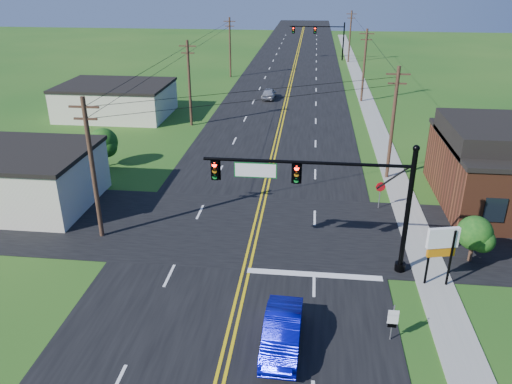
# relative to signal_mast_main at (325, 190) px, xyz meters

# --- Properties ---
(ground) EXTENTS (260.00, 260.00, 0.00)m
(ground) POSITION_rel_signal_mast_main_xyz_m (-4.34, -8.00, -4.75)
(ground) COLOR #1A4B15
(ground) RESTS_ON ground
(road_main) EXTENTS (16.00, 220.00, 0.04)m
(road_main) POSITION_rel_signal_mast_main_xyz_m (-4.34, 42.00, -4.73)
(road_main) COLOR black
(road_main) RESTS_ON ground
(road_cross) EXTENTS (70.00, 10.00, 0.04)m
(road_cross) POSITION_rel_signal_mast_main_xyz_m (-4.34, 4.00, -4.73)
(road_cross) COLOR black
(road_cross) RESTS_ON ground
(sidewalk) EXTENTS (2.00, 160.00, 0.08)m
(sidewalk) POSITION_rel_signal_mast_main_xyz_m (6.16, 32.00, -4.71)
(sidewalk) COLOR gray
(sidewalk) RESTS_ON ground
(signal_mast_main) EXTENTS (11.30, 0.60, 7.48)m
(signal_mast_main) POSITION_rel_signal_mast_main_xyz_m (0.00, 0.00, 0.00)
(signal_mast_main) COLOR black
(signal_mast_main) RESTS_ON ground
(signal_mast_far) EXTENTS (10.98, 0.60, 7.48)m
(signal_mast_far) POSITION_rel_signal_mast_main_xyz_m (0.10, 72.00, -0.20)
(signal_mast_far) COLOR black
(signal_mast_far) RESTS_ON ground
(cream_bldg_near) EXTENTS (10.20, 8.20, 4.10)m
(cream_bldg_near) POSITION_rel_signal_mast_main_xyz_m (-21.34, 6.00, -2.69)
(cream_bldg_near) COLOR silver
(cream_bldg_near) RESTS_ON ground
(cream_bldg_far) EXTENTS (12.20, 9.20, 3.70)m
(cream_bldg_far) POSITION_rel_signal_mast_main_xyz_m (-23.34, 30.00, -2.89)
(cream_bldg_far) COLOR silver
(cream_bldg_far) RESTS_ON ground
(utility_pole_left_a) EXTENTS (1.80, 0.28, 9.00)m
(utility_pole_left_a) POSITION_rel_signal_mast_main_xyz_m (-13.84, 2.00, -0.03)
(utility_pole_left_a) COLOR #39241A
(utility_pole_left_a) RESTS_ON ground
(utility_pole_left_b) EXTENTS (1.80, 0.28, 9.00)m
(utility_pole_left_b) POSITION_rel_signal_mast_main_xyz_m (-13.84, 27.00, -0.03)
(utility_pole_left_b) COLOR #39241A
(utility_pole_left_b) RESTS_ON ground
(utility_pole_left_c) EXTENTS (1.80, 0.28, 9.00)m
(utility_pole_left_c) POSITION_rel_signal_mast_main_xyz_m (-13.84, 54.00, -0.03)
(utility_pole_left_c) COLOR #39241A
(utility_pole_left_c) RESTS_ON ground
(utility_pole_right_a) EXTENTS (1.80, 0.28, 9.00)m
(utility_pole_right_a) POSITION_rel_signal_mast_main_xyz_m (5.46, 14.00, -0.03)
(utility_pole_right_a) COLOR #39241A
(utility_pole_right_a) RESTS_ON ground
(utility_pole_right_b) EXTENTS (1.80, 0.28, 9.00)m
(utility_pole_right_b) POSITION_rel_signal_mast_main_xyz_m (5.46, 40.00, -0.03)
(utility_pole_right_b) COLOR #39241A
(utility_pole_right_b) RESTS_ON ground
(utility_pole_right_c) EXTENTS (1.80, 0.28, 9.00)m
(utility_pole_right_c) POSITION_rel_signal_mast_main_xyz_m (5.46, 70.00, -0.03)
(utility_pole_right_c) COLOR #39241A
(utility_pole_right_c) RESTS_ON ground
(tree_right_back) EXTENTS (3.00, 3.00, 4.10)m
(tree_right_back) POSITION_rel_signal_mast_main_xyz_m (11.66, 18.00, -2.15)
(tree_right_back) COLOR #39241A
(tree_right_back) RESTS_ON ground
(shrub_corner) EXTENTS (2.00, 2.00, 2.86)m
(shrub_corner) POSITION_rel_signal_mast_main_xyz_m (8.66, 1.50, -2.90)
(shrub_corner) COLOR #39241A
(shrub_corner) RESTS_ON ground
(tree_left) EXTENTS (2.40, 2.40, 3.37)m
(tree_left) POSITION_rel_signal_mast_main_xyz_m (-18.34, 14.00, -2.59)
(tree_left) COLOR #39241A
(tree_left) RESTS_ON ground
(blue_car) EXTENTS (1.75, 4.70, 1.53)m
(blue_car) POSITION_rel_signal_mast_main_xyz_m (-1.76, -6.95, -3.98)
(blue_car) COLOR #070AA0
(blue_car) RESTS_ON ground
(distant_car) EXTENTS (1.71, 4.14, 1.40)m
(distant_car) POSITION_rel_signal_mast_main_xyz_m (-6.51, 40.10, -4.05)
(distant_car) COLOR #B5B4BA
(distant_car) RESTS_ON ground
(route_sign) EXTENTS (0.49, 0.07, 1.95)m
(route_sign) POSITION_rel_signal_mast_main_xyz_m (3.16, -5.98, -3.62)
(route_sign) COLOR slate
(route_sign) RESTS_ON ground
(stop_sign) EXTENTS (0.72, 0.20, 2.05)m
(stop_sign) POSITION_rel_signal_mast_main_xyz_m (4.16, 8.07, -3.28)
(stop_sign) COLOR slate
(stop_sign) RESTS_ON ground
(pylon_sign) EXTENTS (1.69, 0.63, 3.46)m
(pylon_sign) POSITION_rel_signal_mast_main_xyz_m (6.16, -1.21, -2.22)
(pylon_sign) COLOR black
(pylon_sign) RESTS_ON ground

